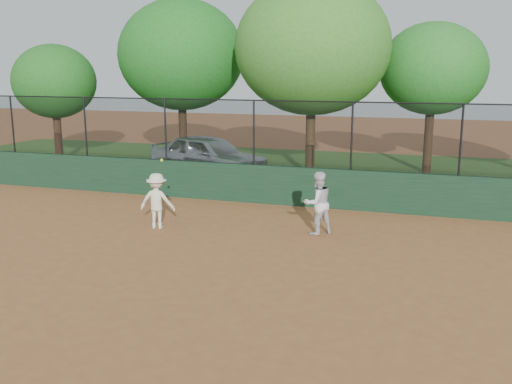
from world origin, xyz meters
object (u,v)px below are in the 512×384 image
(player_main, at_px, (157,201))
(tree_3, at_px, (433,69))
(parked_car, at_px, (209,156))
(player_second, at_px, (318,203))
(tree_1, at_px, (181,55))
(tree_2, at_px, (312,47))
(tree_0, at_px, (54,82))

(player_main, distance_m, tree_3, 13.00)
(parked_car, bearing_deg, player_main, -150.89)
(player_second, relative_size, tree_1, 0.23)
(tree_2, bearing_deg, tree_1, 166.95)
(tree_0, relative_size, tree_2, 0.70)
(parked_car, distance_m, tree_0, 8.20)
(player_second, height_order, tree_3, tree_3)
(parked_car, xyz_separation_m, tree_1, (-2.32, 2.70, 3.86))
(parked_car, relative_size, tree_1, 0.69)
(player_second, distance_m, tree_0, 15.47)
(tree_2, bearing_deg, tree_3, 28.31)
(player_main, xyz_separation_m, tree_0, (-9.15, 8.22, 2.84))
(player_second, relative_size, tree_2, 0.22)
(parked_car, distance_m, tree_3, 9.38)
(player_main, bearing_deg, parked_car, 101.92)
(tree_0, xyz_separation_m, tree_1, (5.33, 1.58, 1.13))
(player_second, height_order, tree_1, tree_1)
(tree_1, height_order, tree_2, tree_2)
(player_main, height_order, tree_3, tree_3)
(tree_1, relative_size, tree_3, 1.19)
(tree_3, bearing_deg, parked_car, -155.67)
(player_second, height_order, tree_2, tree_2)
(parked_car, xyz_separation_m, player_second, (5.61, -6.35, -0.03))
(parked_car, height_order, tree_2, tree_2)
(tree_0, distance_m, tree_3, 15.87)
(tree_0, distance_m, tree_1, 5.67)
(tree_1, bearing_deg, parked_car, -49.26)
(player_second, bearing_deg, tree_2, -117.65)
(tree_3, bearing_deg, player_main, -121.24)
(tree_1, distance_m, tree_3, 10.39)
(player_main, height_order, tree_1, tree_1)
(parked_car, distance_m, player_second, 8.48)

